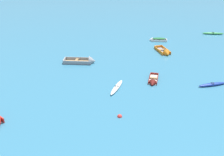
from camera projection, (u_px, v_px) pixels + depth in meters
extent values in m
cube|color=#4C4C51|center=(159.00, 41.00, 42.41)|extent=(2.49, 1.33, 0.08)
cube|color=white|center=(159.00, 41.00, 41.98)|extent=(2.42, 0.64, 0.32)
cube|color=white|center=(159.00, 39.00, 42.73)|extent=(2.42, 0.64, 0.32)
cube|color=white|center=(167.00, 40.00, 42.29)|extent=(0.28, 0.83, 0.32)
cone|color=white|center=(151.00, 40.00, 42.42)|extent=(0.74, 0.92, 0.81)
cube|color=#937047|center=(160.00, 40.00, 42.32)|extent=(0.43, 0.80, 0.03)
cube|color=#937047|center=(155.00, 40.00, 42.36)|extent=(0.43, 0.80, 0.03)
ellipsoid|color=#236633|center=(159.00, 39.00, 42.24)|extent=(2.28, 1.25, 0.26)
cube|color=#99754C|center=(78.00, 62.00, 34.67)|extent=(3.66, 2.05, 0.12)
cube|color=gray|center=(79.00, 59.00, 35.18)|extent=(3.52, 0.96, 0.48)
cube|color=gray|center=(77.00, 63.00, 33.99)|extent=(3.52, 0.96, 0.48)
cube|color=gray|center=(64.00, 60.00, 34.69)|extent=(0.45, 1.30, 0.48)
cone|color=gray|center=(92.00, 61.00, 34.46)|extent=(1.11, 1.44, 1.27)
cube|color=#937047|center=(77.00, 60.00, 34.55)|extent=(0.65, 1.24, 0.03)
cube|color=beige|center=(153.00, 80.00, 30.23)|extent=(1.77, 2.63, 0.07)
cube|color=maroon|center=(157.00, 79.00, 30.09)|extent=(1.08, 2.41, 0.29)
cube|color=maroon|center=(149.00, 78.00, 30.27)|extent=(1.08, 2.41, 0.29)
cube|color=maroon|center=(154.00, 74.00, 31.31)|extent=(0.86, 0.44, 0.29)
cone|color=maroon|center=(152.00, 84.00, 29.00)|extent=(1.04, 0.89, 0.88)
cube|color=#937047|center=(154.00, 78.00, 30.27)|extent=(0.86, 0.57, 0.03)
ellipsoid|color=#288C3D|center=(213.00, 33.00, 45.57)|extent=(3.62, 1.51, 0.32)
torus|color=black|center=(213.00, 32.00, 45.50)|extent=(0.54, 0.54, 0.07)
ellipsoid|color=navy|center=(212.00, 84.00, 28.96)|extent=(3.29, 0.76, 0.29)
torus|color=black|center=(212.00, 83.00, 28.90)|extent=(0.42, 0.42, 0.06)
ellipsoid|color=white|center=(117.00, 87.00, 28.34)|extent=(2.22, 3.23, 0.31)
torus|color=black|center=(117.00, 86.00, 28.28)|extent=(0.57, 0.57, 0.07)
cube|color=gray|center=(162.00, 51.00, 38.24)|extent=(1.34, 3.00, 0.10)
cube|color=orange|center=(166.00, 50.00, 38.31)|extent=(0.32, 3.05, 0.40)
cube|color=orange|center=(159.00, 51.00, 38.04)|extent=(0.32, 3.05, 0.40)
cube|color=orange|center=(158.00, 47.00, 39.49)|extent=(1.17, 0.21, 0.40)
cone|color=orange|center=(167.00, 54.00, 36.79)|extent=(1.19, 0.79, 1.14)
cube|color=#937047|center=(162.00, 49.00, 38.27)|extent=(1.08, 0.40, 0.03)
sphere|color=red|center=(120.00, 117.00, 23.77)|extent=(0.44, 0.44, 0.44)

